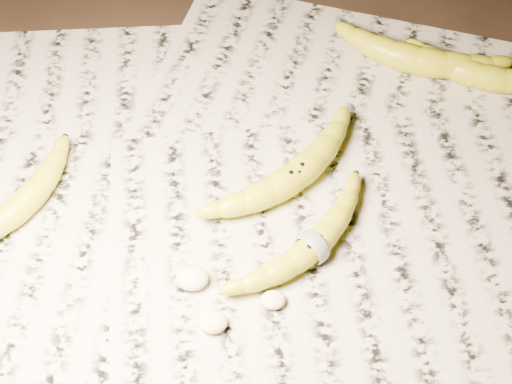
{
  "coord_description": "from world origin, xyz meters",
  "views": [
    {
      "loc": [
        -0.01,
        -0.47,
        0.71
      ],
      "look_at": [
        0.01,
        -0.01,
        0.05
      ],
      "focal_mm": 50.0,
      "sensor_mm": 36.0,
      "label": 1
    }
  ],
  "objects_px": {
    "banana_left_b": "(22,202)",
    "banana_taped": "(313,245)",
    "banana_center": "(295,174)",
    "banana_upper_b": "(480,74)",
    "banana_upper_a": "(418,58)"
  },
  "relations": [
    {
      "from": "banana_taped",
      "to": "banana_center",
      "type": "bearing_deg",
      "value": 55.49
    },
    {
      "from": "banana_left_b",
      "to": "banana_upper_a",
      "type": "distance_m",
      "value": 0.54
    },
    {
      "from": "banana_center",
      "to": "banana_taped",
      "type": "relative_size",
      "value": 1.08
    },
    {
      "from": "banana_left_b",
      "to": "banana_taped",
      "type": "bearing_deg",
      "value": -65.21
    },
    {
      "from": "banana_upper_a",
      "to": "banana_upper_b",
      "type": "height_order",
      "value": "banana_upper_a"
    },
    {
      "from": "banana_taped",
      "to": "banana_upper_b",
      "type": "bearing_deg",
      "value": 3.79
    },
    {
      "from": "banana_center",
      "to": "banana_taped",
      "type": "distance_m",
      "value": 0.1
    },
    {
      "from": "banana_taped",
      "to": "banana_left_b",
      "type": "bearing_deg",
      "value": 125.66
    },
    {
      "from": "banana_center",
      "to": "banana_upper_b",
      "type": "bearing_deg",
      "value": -7.52
    },
    {
      "from": "banana_center",
      "to": "banana_taped",
      "type": "bearing_deg",
      "value": -121.06
    },
    {
      "from": "banana_left_b",
      "to": "banana_upper_b",
      "type": "bearing_deg",
      "value": -35.57
    },
    {
      "from": "banana_left_b",
      "to": "banana_taped",
      "type": "distance_m",
      "value": 0.34
    },
    {
      "from": "banana_taped",
      "to": "banana_upper_a",
      "type": "relative_size",
      "value": 0.94
    },
    {
      "from": "banana_center",
      "to": "banana_upper_a",
      "type": "bearing_deg",
      "value": 7.39
    },
    {
      "from": "banana_left_b",
      "to": "banana_upper_a",
      "type": "height_order",
      "value": "banana_upper_a"
    }
  ]
}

